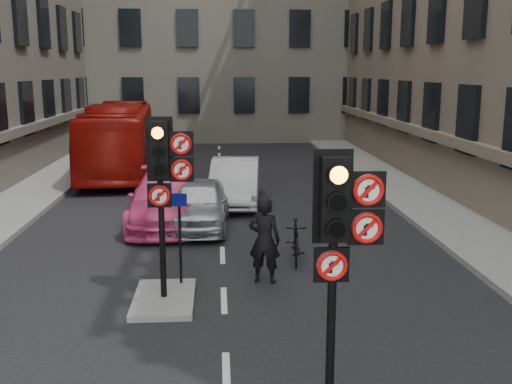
{
  "coord_description": "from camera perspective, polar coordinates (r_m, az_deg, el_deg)",
  "views": [
    {
      "loc": [
        -0.09,
        -6.42,
        4.58
      ],
      "look_at": [
        0.53,
        3.19,
        2.6
      ],
      "focal_mm": 42.0,
      "sensor_mm": 36.0,
      "label": 1
    }
  ],
  "objects": [
    {
      "name": "car_white",
      "position": [
        20.74,
        -2.02,
        1.02
      ],
      "size": [
        2.01,
        4.78,
        1.54
      ],
      "primitive_type": "imported",
      "rotation": [
        0.0,
        0.0,
        -0.08
      ],
      "color": "silver",
      "rests_on": "ground"
    },
    {
      "name": "signal_near",
      "position": [
        7.83,
        8.04,
        -3.27
      ],
      "size": [
        0.91,
        0.4,
        3.58
      ],
      "color": "black",
      "rests_on": "ground"
    },
    {
      "name": "motorcycle",
      "position": [
        14.51,
        3.8,
        -4.73
      ],
      "size": [
        0.64,
        1.71,
        1.01
      ],
      "primitive_type": "imported",
      "rotation": [
        0.0,
        0.0,
        -0.1
      ],
      "color": "black",
      "rests_on": "ground"
    },
    {
      "name": "centre_island",
      "position": [
        12.33,
        -8.75,
        -10.03
      ],
      "size": [
        1.2,
        2.0,
        0.12
      ],
      "primitive_type": "cube",
      "color": "gray",
      "rests_on": "ground"
    },
    {
      "name": "bus_red",
      "position": [
        27.6,
        -12.93,
        5.0
      ],
      "size": [
        3.41,
        11.21,
        3.08
      ],
      "primitive_type": "imported",
      "rotation": [
        0.0,
        0.0,
        0.08
      ],
      "color": "maroon",
      "rests_on": "ground"
    },
    {
      "name": "car_silver",
      "position": [
        17.63,
        -5.4,
        -1.12
      ],
      "size": [
        1.88,
        4.23,
        1.41
      ],
      "primitive_type": "imported",
      "rotation": [
        0.0,
        0.0,
        -0.05
      ],
      "color": "#B3B6BB",
      "rests_on": "ground"
    },
    {
      "name": "signal_far",
      "position": [
        11.61,
        -8.72,
        2.18
      ],
      "size": [
        0.91,
        0.4,
        3.58
      ],
      "color": "black",
      "rests_on": "centre_island"
    },
    {
      "name": "car_pink",
      "position": [
        18.15,
        -8.7,
        -0.75
      ],
      "size": [
        2.22,
        5.13,
        1.47
      ],
      "primitive_type": "imported",
      "rotation": [
        0.0,
        0.0,
        0.03
      ],
      "color": "#DB407C",
      "rests_on": "ground"
    },
    {
      "name": "motorcyclist",
      "position": [
        12.97,
        0.81,
        -4.61
      ],
      "size": [
        0.79,
        0.63,
        1.91
      ],
      "primitive_type": "imported",
      "rotation": [
        0.0,
        0.0,
        2.87
      ],
      "color": "black",
      "rests_on": "ground"
    },
    {
      "name": "info_sign",
      "position": [
        12.59,
        -7.28,
        -3.19
      ],
      "size": [
        0.34,
        0.13,
        1.95
      ],
      "rotation": [
        0.0,
        0.0,
        -0.19
      ],
      "color": "black",
      "rests_on": "centre_island"
    },
    {
      "name": "pavement_right",
      "position": [
        20.31,
        17.44,
        -1.72
      ],
      "size": [
        3.0,
        50.0,
        0.16
      ],
      "primitive_type": "cube",
      "color": "gray",
      "rests_on": "ground"
    }
  ]
}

